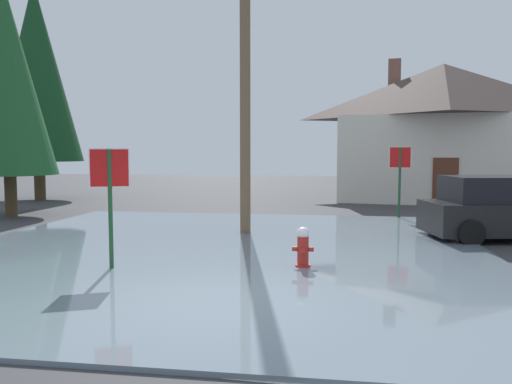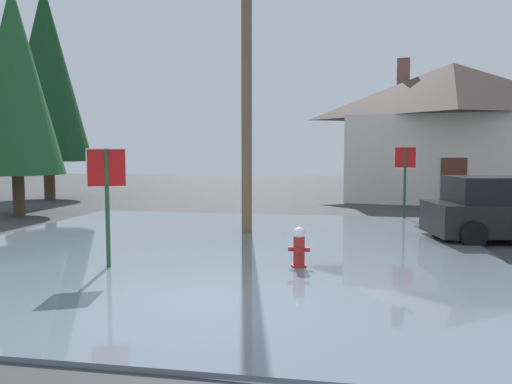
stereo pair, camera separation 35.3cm
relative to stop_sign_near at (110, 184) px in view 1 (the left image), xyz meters
name	(u,v)px [view 1 (the left image)]	position (x,y,z in m)	size (l,w,h in m)	color
ground_plane	(211,308)	(2.34, -1.77, -1.71)	(80.00, 80.00, 0.10)	#38383A
flood_puddle	(218,250)	(1.56, 2.19, -1.62)	(12.05, 12.64, 0.07)	slate
lane_stop_bar	(229,372)	(3.07, -3.98, -1.65)	(3.71, 0.30, 0.01)	silver
stop_sign_near	(110,184)	(0.00, 0.00, 0.00)	(0.68, 0.31, 2.32)	#1E4C28
fire_hydrant	(303,249)	(3.57, 0.66, -1.25)	(0.41, 0.35, 0.82)	#AD231E
utility_pole	(245,52)	(1.81, 4.46, 3.22)	(1.60, 0.28, 9.39)	brown
stop_sign_far	(400,168)	(6.35, 8.35, 0.06)	(0.69, 0.17, 2.41)	#1E4C28
house	(442,130)	(9.20, 15.84, 1.62)	(10.49, 8.07, 6.80)	silver
parked_car	(506,209)	(8.54, 4.75, -0.88)	(4.47, 2.63, 1.63)	black
pine_tree_tall_left	(36,72)	(-9.39, 12.94, 4.23)	(4.01, 4.01, 10.01)	#4C3823
pine_tree_mid_left	(6,79)	(-6.97, 7.22, 3.09)	(3.23, 3.23, 8.07)	#4C3823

